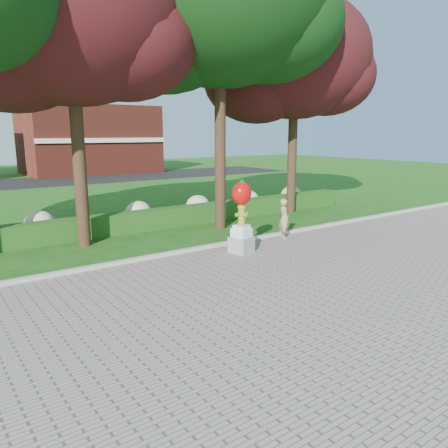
# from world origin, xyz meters

# --- Properties ---
(ground) EXTENTS (100.00, 100.00, 0.00)m
(ground) POSITION_xyz_m (0.00, 0.00, 0.00)
(ground) COLOR #154F13
(ground) RESTS_ON ground
(walkway) EXTENTS (40.00, 14.00, 0.04)m
(walkway) POSITION_xyz_m (0.00, -4.00, 0.02)
(walkway) COLOR gray
(walkway) RESTS_ON ground
(curb) EXTENTS (40.00, 0.18, 0.15)m
(curb) POSITION_xyz_m (0.00, 3.00, 0.07)
(curb) COLOR #ADADA5
(curb) RESTS_ON ground
(lawn_hedge) EXTENTS (24.00, 0.70, 0.80)m
(lawn_hedge) POSITION_xyz_m (0.00, 7.00, 0.40)
(lawn_hedge) COLOR #1B4814
(lawn_hedge) RESTS_ON ground
(hydrangea_row) EXTENTS (20.10, 1.10, 0.99)m
(hydrangea_row) POSITION_xyz_m (0.57, 8.00, 0.55)
(hydrangea_row) COLOR #C1BF93
(hydrangea_row) RESTS_ON ground
(street) EXTENTS (50.00, 8.00, 0.02)m
(street) POSITION_xyz_m (0.00, 28.00, 0.01)
(street) COLOR black
(street) RESTS_ON ground
(building_right) EXTENTS (12.00, 8.00, 6.40)m
(building_right) POSITION_xyz_m (8.00, 34.00, 3.20)
(building_right) COLOR maroon
(building_right) RESTS_ON ground
(tree_mid_left) EXTENTS (8.25, 7.04, 10.69)m
(tree_mid_left) POSITION_xyz_m (-2.10, 6.08, 7.30)
(tree_mid_left) COLOR black
(tree_mid_left) RESTS_ON ground
(tree_mid_right) EXTENTS (9.75, 8.32, 12.64)m
(tree_mid_right) POSITION_xyz_m (3.38, 5.60, 8.63)
(tree_mid_right) COLOR black
(tree_mid_right) RESTS_ON ground
(tree_far_right) EXTENTS (7.88, 6.72, 10.21)m
(tree_far_right) POSITION_xyz_m (8.40, 6.58, 6.97)
(tree_far_right) COLOR black
(tree_far_right) RESTS_ON ground
(hydrant_sculpture) EXTENTS (0.79, 0.79, 2.38)m
(hydrant_sculpture) POSITION_xyz_m (1.81, 1.92, 1.30)
(hydrant_sculpture) COLOR gray
(hydrant_sculpture) RESTS_ON walkway
(woman) EXTENTS (0.52, 0.63, 1.47)m
(woman) POSITION_xyz_m (4.30, 2.56, 0.78)
(woman) COLOR tan
(woman) RESTS_ON walkway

